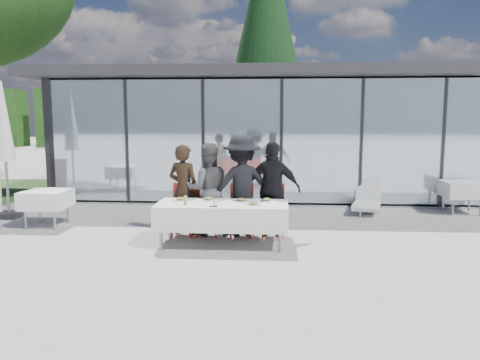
% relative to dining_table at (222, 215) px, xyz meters
% --- Properties ---
extents(ground, '(90.00, 90.00, 0.00)m').
position_rel_dining_table_xyz_m(ground, '(0.04, -0.32, -0.54)').
color(ground, '#A09D98').
rests_on(ground, ground).
extents(pavilion, '(14.80, 8.80, 3.44)m').
position_rel_dining_table_xyz_m(pavilion, '(2.05, 7.84, 1.61)').
color(pavilion, gray).
rests_on(pavilion, ground).
extents(treeline, '(62.50, 2.00, 4.40)m').
position_rel_dining_table_xyz_m(treeline, '(-1.96, 27.68, 1.66)').
color(treeline, '#193B13').
rests_on(treeline, ground).
extents(dining_table, '(2.26, 0.96, 0.75)m').
position_rel_dining_table_xyz_m(dining_table, '(0.00, 0.00, 0.00)').
color(dining_table, white).
rests_on(dining_table, ground).
extents(diner_a, '(0.80, 0.80, 1.72)m').
position_rel_dining_table_xyz_m(diner_a, '(-0.81, 0.76, 0.32)').
color(diner_a, black).
rests_on(diner_a, ground).
extents(diner_chair_a, '(0.44, 0.44, 0.97)m').
position_rel_dining_table_xyz_m(diner_chair_a, '(-0.81, 0.75, -0.00)').
color(diner_chair_a, red).
rests_on(diner_chair_a, ground).
extents(diner_b, '(1.00, 1.00, 1.74)m').
position_rel_dining_table_xyz_m(diner_b, '(-0.35, 0.76, 0.33)').
color(diner_b, '#525252').
rests_on(diner_b, ground).
extents(diner_chair_b, '(0.44, 0.44, 0.97)m').
position_rel_dining_table_xyz_m(diner_chair_b, '(-0.35, 0.75, -0.00)').
color(diner_chair_b, red).
rests_on(diner_chair_b, ground).
extents(diner_c, '(1.54, 1.54, 1.89)m').
position_rel_dining_table_xyz_m(diner_c, '(0.29, 0.76, 0.41)').
color(diner_c, black).
rests_on(diner_c, ground).
extents(diner_chair_c, '(0.44, 0.44, 0.97)m').
position_rel_dining_table_xyz_m(diner_chair_c, '(0.29, 0.75, -0.00)').
color(diner_chair_c, red).
rests_on(diner_chair_c, ground).
extents(diner_d, '(1.19, 1.19, 1.77)m').
position_rel_dining_table_xyz_m(diner_d, '(0.87, 0.76, 0.35)').
color(diner_d, black).
rests_on(diner_d, ground).
extents(diner_chair_d, '(0.44, 0.44, 0.97)m').
position_rel_dining_table_xyz_m(diner_chair_d, '(0.87, 0.75, -0.00)').
color(diner_chair_d, red).
rests_on(diner_chair_d, ground).
extents(plate_a, '(0.26, 0.26, 0.07)m').
position_rel_dining_table_xyz_m(plate_a, '(-0.76, 0.16, 0.24)').
color(plate_a, white).
rests_on(plate_a, dining_table).
extents(plate_b, '(0.26, 0.26, 0.07)m').
position_rel_dining_table_xyz_m(plate_b, '(-0.27, 0.21, 0.24)').
color(plate_b, white).
rests_on(plate_b, dining_table).
extents(plate_c, '(0.26, 0.26, 0.07)m').
position_rel_dining_table_xyz_m(plate_c, '(0.31, 0.17, 0.24)').
color(plate_c, white).
rests_on(plate_c, dining_table).
extents(plate_d, '(0.26, 0.26, 0.07)m').
position_rel_dining_table_xyz_m(plate_d, '(0.76, 0.19, 0.24)').
color(plate_d, white).
rests_on(plate_d, dining_table).
extents(plate_extra, '(0.26, 0.26, 0.07)m').
position_rel_dining_table_xyz_m(plate_extra, '(0.55, -0.19, 0.24)').
color(plate_extra, white).
rests_on(plate_extra, dining_table).
extents(juice_bottle, '(0.06, 0.06, 0.15)m').
position_rel_dining_table_xyz_m(juice_bottle, '(-0.60, -0.20, 0.29)').
color(juice_bottle, '#91BE4F').
rests_on(juice_bottle, dining_table).
extents(drinking_glasses, '(0.78, 0.08, 0.10)m').
position_rel_dining_table_xyz_m(drinking_glasses, '(0.26, -0.19, 0.26)').
color(drinking_glasses, silver).
rests_on(drinking_glasses, dining_table).
extents(folded_eyeglasses, '(0.14, 0.03, 0.01)m').
position_rel_dining_table_xyz_m(folded_eyeglasses, '(-0.11, -0.34, 0.22)').
color(folded_eyeglasses, black).
rests_on(folded_eyeglasses, dining_table).
extents(spare_table_left, '(0.86, 0.86, 0.74)m').
position_rel_dining_table_xyz_m(spare_table_left, '(-3.75, 1.21, 0.02)').
color(spare_table_left, white).
rests_on(spare_table_left, ground).
extents(spare_table_right, '(0.86, 0.86, 0.74)m').
position_rel_dining_table_xyz_m(spare_table_right, '(5.27, 3.17, 0.02)').
color(spare_table_right, white).
rests_on(spare_table_right, ground).
extents(spare_chair_b, '(0.61, 0.61, 0.97)m').
position_rel_dining_table_xyz_m(spare_chair_b, '(3.79, 3.92, -0.00)').
color(spare_chair_b, red).
rests_on(spare_chair_b, ground).
extents(market_umbrella, '(0.50, 0.50, 3.00)m').
position_rel_dining_table_xyz_m(market_umbrella, '(-4.99, 1.95, 1.41)').
color(market_umbrella, black).
rests_on(market_umbrella, ground).
extents(lounger, '(0.92, 1.44, 0.72)m').
position_rel_dining_table_xyz_m(lounger, '(3.12, 3.23, -0.28)').
color(lounger, silver).
rests_on(lounger, ground).
extents(conifer_tree, '(4.00, 4.00, 10.50)m').
position_rel_dining_table_xyz_m(conifer_tree, '(0.54, 12.68, 5.45)').
color(conifer_tree, '#382316').
rests_on(conifer_tree, ground).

